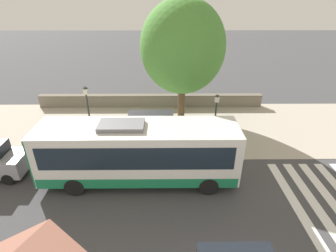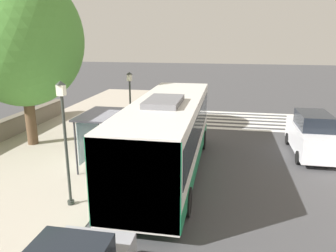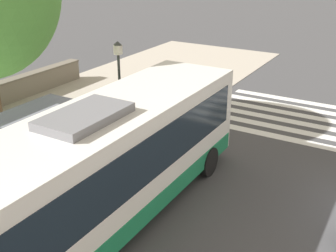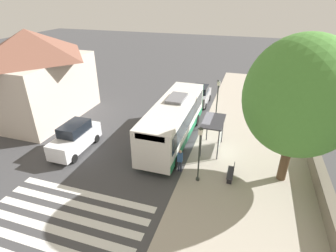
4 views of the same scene
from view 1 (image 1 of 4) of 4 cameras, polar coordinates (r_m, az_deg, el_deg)
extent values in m
plane|color=#424244|center=(16.59, -5.23, -7.39)|extent=(120.00, 120.00, 0.00)
cube|color=#ADA393|center=(20.43, -4.31, -0.15)|extent=(9.00, 44.00, 0.02)
cube|color=silver|center=(14.28, 27.88, -17.96)|extent=(9.00, 0.50, 0.01)
cube|color=silver|center=(14.73, 31.29, -17.38)|extent=(9.00, 0.50, 0.01)
cube|color=slate|center=(23.89, -3.79, 5.44)|extent=(0.50, 20.00, 1.04)
cube|color=#685F52|center=(23.69, -3.83, 6.71)|extent=(0.60, 20.00, 0.08)
cube|color=silver|center=(14.05, -6.45, -5.37)|extent=(2.63, 10.43, 2.84)
cube|color=black|center=(13.86, -6.53, -4.09)|extent=(2.67, 9.59, 1.25)
cube|color=#197247|center=(14.69, -6.22, -9.10)|extent=(2.67, 10.22, 0.57)
cube|color=#197247|center=(15.48, -25.98, -4.95)|extent=(2.67, 0.06, 2.73)
cube|color=black|center=(13.89, 15.03, -1.18)|extent=(1.97, 0.08, 0.40)
cube|color=slate|center=(13.40, -10.12, 0.17)|extent=(1.31, 2.29, 0.22)
cylinder|color=black|center=(15.91, 7.52, -7.04)|extent=(0.30, 1.00, 1.00)
cylinder|color=black|center=(13.97, 8.82, -12.76)|extent=(0.30, 1.00, 1.00)
cylinder|color=black|center=(16.45, -17.15, -6.90)|extent=(0.30, 1.00, 1.00)
cylinder|color=black|center=(14.58, -19.67, -12.33)|extent=(0.30, 1.00, 1.00)
cylinder|color=#2D2D33|center=(16.70, -8.17, -2.43)|extent=(0.08, 0.08, 2.41)
cylinder|color=#2D2D33|center=(16.55, 0.68, -2.41)|extent=(0.08, 0.08, 2.41)
cylinder|color=#2D2D33|center=(17.77, -7.70, -0.45)|extent=(0.08, 0.08, 2.41)
cylinder|color=#2D2D33|center=(17.63, 0.60, -0.42)|extent=(0.08, 0.08, 2.41)
cube|color=#2D2D33|center=(16.55, -3.79, 2.38)|extent=(1.53, 2.87, 0.08)
cube|color=silver|center=(17.58, -3.58, -0.12)|extent=(0.03, 2.31, 1.93)
cylinder|color=#2D3347|center=(16.40, 8.41, -6.34)|extent=(0.12, 0.12, 0.81)
cylinder|color=#2D3347|center=(16.27, 8.49, -6.65)|extent=(0.12, 0.12, 0.81)
cube|color=#38609E|center=(15.94, 8.62, -4.31)|extent=(0.34, 0.22, 0.65)
sphere|color=tan|center=(15.72, 8.74, -2.95)|extent=(0.22, 0.22, 0.22)
cube|color=#333338|center=(19.13, 6.36, -0.79)|extent=(0.40, 1.47, 0.06)
cube|color=#333338|center=(19.17, 6.34, 0.05)|extent=(0.04, 1.47, 0.40)
cube|color=black|center=(19.18, 4.58, -1.39)|extent=(0.32, 0.06, 0.45)
cube|color=black|center=(19.31, 8.06, -1.37)|extent=(0.32, 0.06, 0.45)
cylinder|color=#2D332D|center=(18.04, -15.71, -4.99)|extent=(0.24, 0.24, 0.16)
cylinder|color=#2D332D|center=(17.13, -16.50, 0.42)|extent=(0.10, 0.10, 3.97)
cube|color=silver|center=(16.31, -17.51, 7.20)|extent=(0.24, 0.24, 0.35)
pyramid|color=#2D332D|center=(16.23, -17.63, 8.01)|extent=(0.28, 0.28, 0.14)
cylinder|color=#2D332D|center=(17.74, 9.65, -4.86)|extent=(0.24, 0.24, 0.16)
cylinder|color=#2D332D|center=(16.93, 10.07, -0.18)|extent=(0.10, 0.10, 3.43)
cube|color=silver|center=(16.16, 10.62, 5.77)|extent=(0.24, 0.24, 0.35)
pyramid|color=#2D332D|center=(16.07, 10.69, 6.58)|extent=(0.28, 0.28, 0.14)
cylinder|color=brown|center=(21.31, 2.95, 6.89)|extent=(0.56, 0.56, 3.96)
ellipsoid|color=#4C8C38|center=(20.31, 3.21, 16.77)|extent=(6.34, 6.34, 6.98)
cylinder|color=black|center=(18.11, -29.01, -6.70)|extent=(0.22, 0.64, 0.64)
cylinder|color=black|center=(16.93, -31.47, -9.84)|extent=(0.22, 0.64, 0.64)
camera|label=2|loc=(17.64, -56.11, 3.46)|focal=35.00mm
camera|label=3|loc=(10.94, -58.28, 1.78)|focal=45.00mm
camera|label=4|loc=(23.85, 48.51, 22.82)|focal=28.00mm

